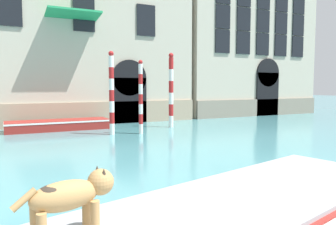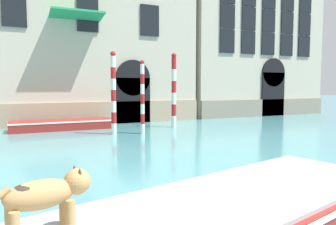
# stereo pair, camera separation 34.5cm
# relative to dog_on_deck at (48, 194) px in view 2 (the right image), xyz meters

# --- Properties ---
(palazzo_right) EXTENTS (10.93, 6.13, 12.27)m
(palazzo_right) POSITION_rel_dog_on_deck_xyz_m (16.14, 17.95, 5.00)
(palazzo_right) COLOR #BCB29E
(palazzo_right) RESTS_ON ground_plane
(dog_on_deck) EXTENTS (1.01, 0.43, 0.68)m
(dog_on_deck) POSITION_rel_dog_on_deck_xyz_m (0.00, 0.00, 0.00)
(dog_on_deck) COLOR tan
(dog_on_deck) RESTS_ON boat_foreground
(boat_moored_near_palazzo) EXTENTS (4.89, 1.52, 0.49)m
(boat_moored_near_palazzo) POSITION_rel_dog_on_deck_xyz_m (1.81, 13.62, -0.86)
(boat_moored_near_palazzo) COLOR maroon
(boat_moored_near_palazzo) RESTS_ON ground_plane
(mooring_pole_0) EXTENTS (0.26, 0.26, 3.89)m
(mooring_pole_0) POSITION_rel_dog_on_deck_xyz_m (7.28, 12.03, 0.84)
(mooring_pole_0) COLOR white
(mooring_pole_0) RESTS_ON ground_plane
(mooring_pole_1) EXTENTS (0.23, 0.23, 3.72)m
(mooring_pole_1) POSITION_rel_dog_on_deck_xyz_m (3.73, 10.93, 0.76)
(mooring_pole_1) COLOR white
(mooring_pole_1) RESTS_ON ground_plane
(mooring_pole_2) EXTENTS (0.19, 0.19, 3.34)m
(mooring_pole_2) POSITION_rel_dog_on_deck_xyz_m (4.97, 10.56, 0.57)
(mooring_pole_2) COLOR white
(mooring_pole_2) RESTS_ON ground_plane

